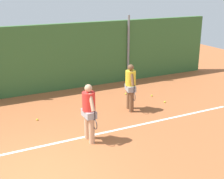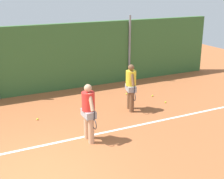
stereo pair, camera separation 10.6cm
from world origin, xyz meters
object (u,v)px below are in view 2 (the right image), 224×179
player_midcourt (131,85)px  tennis_ball_0 (165,102)px  tennis_ball_2 (153,96)px  tennis_ball_3 (37,119)px  player_foreground_near (89,110)px  tennis_ball_1 (126,94)px

player_midcourt → tennis_ball_0: bearing=105.1°
tennis_ball_2 → tennis_ball_3: bearing=-176.1°
player_foreground_near → tennis_ball_3: size_ratio=25.68×
player_midcourt → tennis_ball_1: size_ratio=25.37×
player_foreground_near → tennis_ball_3: player_foreground_near is taller
tennis_ball_1 → tennis_ball_3: size_ratio=1.00×
player_foreground_near → tennis_ball_3: (-1.00, 2.09, -0.92)m
player_foreground_near → tennis_ball_0: bearing=112.5°
tennis_ball_0 → tennis_ball_3: same height
tennis_ball_1 → tennis_ball_3: 4.00m
player_midcourt → tennis_ball_0: size_ratio=25.37×
player_midcourt → tennis_ball_3: bearing=-86.8°
player_foreground_near → tennis_ball_1: 4.30m
player_midcourt → tennis_ball_2: player_midcourt is taller
tennis_ball_0 → tennis_ball_1: size_ratio=1.00×
tennis_ball_0 → tennis_ball_3: size_ratio=1.00×
tennis_ball_1 → tennis_ball_0: bearing=-59.8°
tennis_ball_3 → tennis_ball_2: bearing=3.9°
player_foreground_near → tennis_ball_0: player_foreground_near is taller
player_midcourt → tennis_ball_0: player_midcourt is taller
player_foreground_near → tennis_ball_3: bearing=-154.7°
tennis_ball_1 → player_midcourt: bearing=-113.6°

